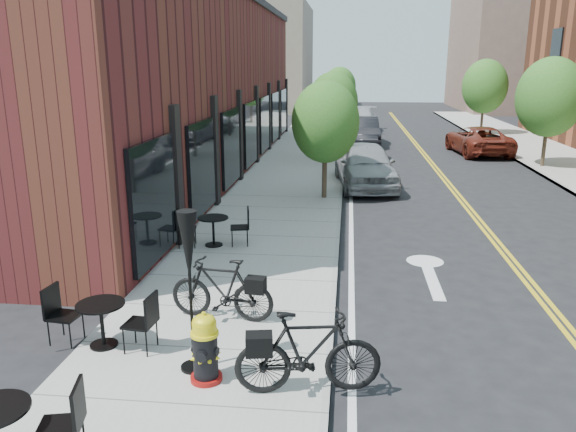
{
  "coord_description": "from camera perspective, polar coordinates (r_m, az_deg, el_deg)",
  "views": [
    {
      "loc": [
        0.15,
        -9.25,
        4.42
      ],
      "look_at": [
        -1.2,
        3.27,
        1.0
      ],
      "focal_mm": 35.0,
      "sensor_mm": 36.0,
      "label": 1
    }
  ],
  "objects": [
    {
      "name": "building_near",
      "position": [
        24.2,
        -10.07,
        12.79
      ],
      "size": [
        5.0,
        28.0,
        7.0
      ],
      "primitive_type": "cube",
      "color": "#4B1819",
      "rests_on": "ground"
    },
    {
      "name": "fire_hydrant",
      "position": [
        8.07,
        -8.42,
        -13.17
      ],
      "size": [
        0.53,
        0.53,
        1.03
      ],
      "rotation": [
        0.0,
        0.0,
        -0.2
      ],
      "color": "maroon",
      "rests_on": "sidewalk_near"
    },
    {
      "name": "bg_building_right",
      "position": [
        61.36,
        21.95,
        15.62
      ],
      "size": [
        10.0,
        16.0,
        12.0
      ],
      "primitive_type": "cube",
      "color": "brown",
      "rests_on": "ground"
    },
    {
      "name": "tree_near_b",
      "position": [
        26.32,
        4.58,
        11.43
      ],
      "size": [
        2.3,
        2.3,
        3.98
      ],
      "color": "#382B1E",
      "rests_on": "sidewalk_near"
    },
    {
      "name": "patio_umbrella",
      "position": [
        7.9,
        -10.05,
        -4.21
      ],
      "size": [
        0.39,
        0.39,
        2.38
      ],
      "color": "black",
      "rests_on": "sidewalk_near"
    },
    {
      "name": "tree_near_d",
      "position": [
        42.29,
        5.25,
        12.93
      ],
      "size": [
        2.4,
        2.4,
        4.11
      ],
      "color": "#382B1E",
      "rests_on": "sidewalk_near"
    },
    {
      "name": "parked_car_b",
      "position": [
        32.22,
        7.62,
        8.57
      ],
      "size": [
        1.88,
        4.78,
        1.55
      ],
      "primitive_type": "imported",
      "rotation": [
        0.0,
        0.0,
        0.05
      ],
      "color": "black",
      "rests_on": "ground"
    },
    {
      "name": "tree_far_c",
      "position": [
        38.22,
        19.36,
        12.32
      ],
      "size": [
        2.8,
        2.8,
        4.62
      ],
      "color": "#382B1E",
      "rests_on": "sidewalk_far"
    },
    {
      "name": "bicycle_right",
      "position": [
        7.68,
        2.07,
        -13.68
      ],
      "size": [
        2.04,
        0.88,
        1.19
      ],
      "primitive_type": "imported",
      "rotation": [
        0.0,
        0.0,
        1.74
      ],
      "color": "black",
      "rests_on": "sidewalk_near"
    },
    {
      "name": "tree_near_c",
      "position": [
        34.31,
        4.98,
        11.98
      ],
      "size": [
        2.1,
        2.1,
        3.67
      ],
      "color": "#382B1E",
      "rests_on": "sidewalk_near"
    },
    {
      "name": "ground",
      "position": [
        10.26,
        4.78,
        -10.39
      ],
      "size": [
        120.0,
        120.0,
        0.0
      ],
      "primitive_type": "plane",
      "color": "black",
      "rests_on": "ground"
    },
    {
      "name": "bg_building_left",
      "position": [
        57.83,
        -2.05,
        15.76
      ],
      "size": [
        8.0,
        14.0,
        10.0
      ],
      "primitive_type": "cube",
      "color": "#726656",
      "rests_on": "ground"
    },
    {
      "name": "bistro_set_b",
      "position": [
        9.35,
        -18.41,
        -9.82
      ],
      "size": [
        1.76,
        0.82,
        0.93
      ],
      "rotation": [
        0.0,
        0.0,
        -0.1
      ],
      "color": "black",
      "rests_on": "sidewalk_near"
    },
    {
      "name": "parked_car_a",
      "position": [
        20.91,
        7.85,
        5.16
      ],
      "size": [
        2.55,
        5.06,
        1.66
      ],
      "primitive_type": "imported",
      "rotation": [
        0.0,
        0.0,
        0.13
      ],
      "color": "gray",
      "rests_on": "ground"
    },
    {
      "name": "parked_car_far",
      "position": [
        30.13,
        18.75,
        7.31
      ],
      "size": [
        2.84,
        5.27,
        1.41
      ],
      "primitive_type": "imported",
      "rotation": [
        0.0,
        0.0,
        3.24
      ],
      "color": "maroon",
      "rests_on": "ground"
    },
    {
      "name": "bistro_set_c",
      "position": [
        13.75,
        -7.6,
        -1.12
      ],
      "size": [
        1.77,
        0.88,
        0.93
      ],
      "rotation": [
        0.0,
        0.0,
        0.2
      ],
      "color": "black",
      "rests_on": "sidewalk_near"
    },
    {
      "name": "tree_far_b",
      "position": [
        26.67,
        25.08,
        10.87
      ],
      "size": [
        2.8,
        2.8,
        4.62
      ],
      "color": "#382B1E",
      "rests_on": "sidewalk_far"
    },
    {
      "name": "bicycle_left",
      "position": [
        9.8,
        -6.75,
        -7.38
      ],
      "size": [
        1.9,
        0.74,
        1.11
      ],
      "primitive_type": "imported",
      "rotation": [
        0.0,
        0.0,
        -1.69
      ],
      "color": "black",
      "rests_on": "sidewalk_near"
    },
    {
      "name": "sidewalk_near",
      "position": [
        19.86,
        -0.23,
        2.51
      ],
      "size": [
        4.0,
        70.0,
        0.12
      ],
      "primitive_type": "cube",
      "color": "#9E9B93",
      "rests_on": "ground"
    },
    {
      "name": "parked_car_c",
      "position": [
        37.66,
        7.2,
        9.6
      ],
      "size": [
        2.87,
        5.88,
        1.65
      ],
      "primitive_type": "imported",
      "rotation": [
        0.0,
        0.0,
        -0.1
      ],
      "color": "#B3B2B7",
      "rests_on": "ground"
    },
    {
      "name": "tree_near_a",
      "position": [
        18.36,
        3.81,
        9.49
      ],
      "size": [
        2.2,
        2.2,
        3.81
      ],
      "color": "#382B1E",
      "rests_on": "sidewalk_near"
    }
  ]
}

